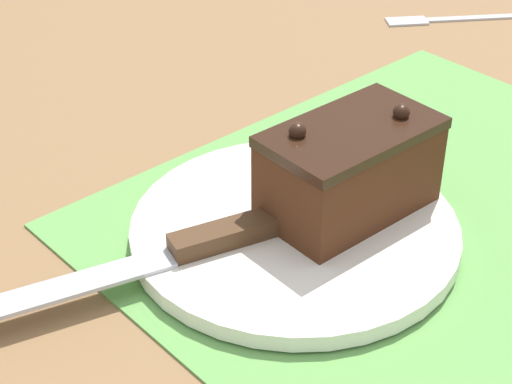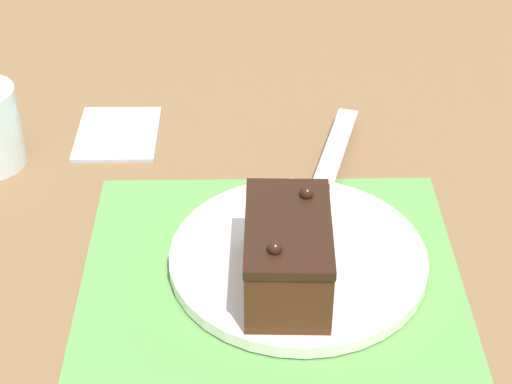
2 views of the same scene
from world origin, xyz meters
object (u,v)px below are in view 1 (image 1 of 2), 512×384
Objects in this scene: chocolate_cake at (350,169)px; dessert_fork at (441,19)px; serving_knife at (169,253)px; cake_plate at (295,230)px.

chocolate_cake is 0.96× the size of dessert_fork.
serving_knife is (0.13, -0.04, -0.03)m from chocolate_cake.
cake_plate is at bearing -90.26° from serving_knife.
cake_plate is 1.85× the size of chocolate_cake.
cake_plate is at bearing 149.41° from dessert_fork.
cake_plate is 0.10m from serving_knife.
cake_plate is at bearing -16.45° from chocolate_cake.
chocolate_cake is at bearing -90.36° from serving_knife.
dessert_fork is (-0.50, -0.16, -0.02)m from serving_knife.
cake_plate reaches higher than dessert_fork.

